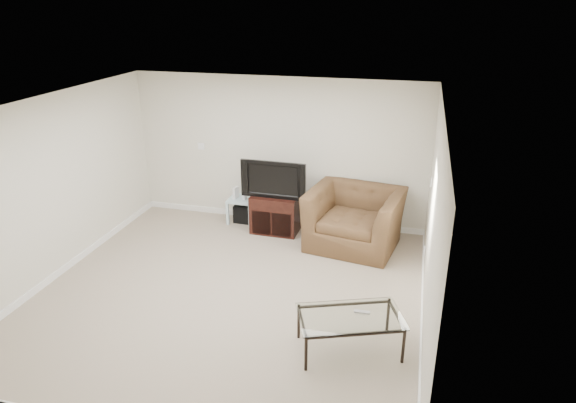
% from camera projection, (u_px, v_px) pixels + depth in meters
% --- Properties ---
extents(floor, '(5.00, 5.00, 0.00)m').
position_uv_depth(floor, '(229.00, 293.00, 6.84)').
color(floor, tan).
rests_on(floor, ground).
extents(ceiling, '(5.00, 5.00, 0.00)m').
position_uv_depth(ceiling, '(220.00, 106.00, 5.91)').
color(ceiling, white).
rests_on(ceiling, ground).
extents(wall_back, '(5.00, 0.02, 2.50)m').
position_uv_depth(wall_back, '(279.00, 152.00, 8.62)').
color(wall_back, silver).
rests_on(wall_back, ground).
extents(wall_left, '(0.02, 5.00, 2.50)m').
position_uv_depth(wall_left, '(52.00, 189.00, 6.96)').
color(wall_left, silver).
rests_on(wall_left, ground).
extents(wall_right, '(0.02, 5.00, 2.50)m').
position_uv_depth(wall_right, '(433.00, 228.00, 5.79)').
color(wall_right, silver).
rests_on(wall_right, ground).
extents(plate_back, '(0.12, 0.02, 0.12)m').
position_uv_depth(plate_back, '(201.00, 146.00, 8.93)').
color(plate_back, white).
rests_on(plate_back, wall_back).
extents(plate_right_switch, '(0.02, 0.09, 0.13)m').
position_uv_depth(plate_right_switch, '(431.00, 181.00, 7.23)').
color(plate_right_switch, white).
rests_on(plate_right_switch, wall_right).
extents(plate_right_outlet, '(0.02, 0.08, 0.12)m').
position_uv_depth(plate_right_outlet, '(424.00, 251.00, 7.32)').
color(plate_right_outlet, white).
rests_on(plate_right_outlet, wall_right).
extents(tv_stand, '(0.78, 0.55, 0.64)m').
position_uv_depth(tv_stand, '(276.00, 213.00, 8.54)').
color(tv_stand, black).
rests_on(tv_stand, floor).
extents(dvd_player, '(0.41, 0.29, 0.06)m').
position_uv_depth(dvd_player, '(275.00, 202.00, 8.43)').
color(dvd_player, black).
rests_on(dvd_player, tv_stand).
extents(television, '(1.00, 0.22, 0.62)m').
position_uv_depth(television, '(275.00, 178.00, 8.28)').
color(television, black).
rests_on(television, tv_stand).
extents(side_table, '(0.45, 0.45, 0.43)m').
position_uv_depth(side_table, '(243.00, 210.00, 8.95)').
color(side_table, '#ADC5D4').
rests_on(side_table, floor).
extents(subwoofer, '(0.32, 0.32, 0.31)m').
position_uv_depth(subwoofer, '(245.00, 213.00, 8.98)').
color(subwoofer, black).
rests_on(subwoofer, floor).
extents(game_console, '(0.06, 0.15, 0.20)m').
position_uv_depth(game_console, '(236.00, 193.00, 8.84)').
color(game_console, white).
rests_on(game_console, side_table).
extents(game_case, '(0.06, 0.13, 0.17)m').
position_uv_depth(game_case, '(245.00, 194.00, 8.81)').
color(game_case, silver).
rests_on(game_case, side_table).
extents(recliner, '(1.52, 1.12, 1.21)m').
position_uv_depth(recliner, '(355.00, 209.00, 7.95)').
color(recliner, brown).
rests_on(recliner, floor).
extents(coffee_table, '(1.29, 1.00, 0.44)m').
position_uv_depth(coffee_table, '(349.00, 333.00, 5.67)').
color(coffee_table, black).
rests_on(coffee_table, floor).
extents(remote, '(0.18, 0.05, 0.02)m').
position_uv_depth(remote, '(362.00, 312.00, 5.63)').
color(remote, '#B2B2B7').
rests_on(remote, coffee_table).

